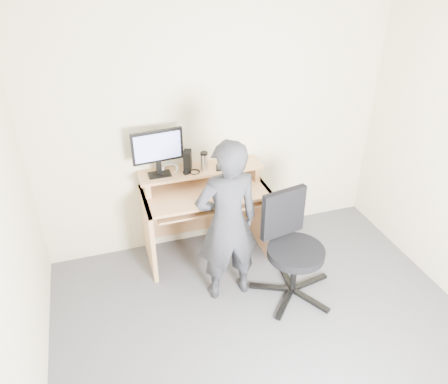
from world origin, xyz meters
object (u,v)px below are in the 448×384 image
desk (204,204)px  person (227,223)px  monitor (158,149)px  office_chair (291,243)px

desk → person: 0.72m
desk → monitor: size_ratio=2.51×
desk → monitor: 0.75m
desk → person: person is taller
office_chair → person: size_ratio=0.63×
desk → office_chair: (0.57, -0.82, -0.02)m
monitor → person: person is taller
desk → monitor: (-0.40, 0.06, 0.63)m
monitor → office_chair: 1.47m
desk → office_chair: 1.00m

